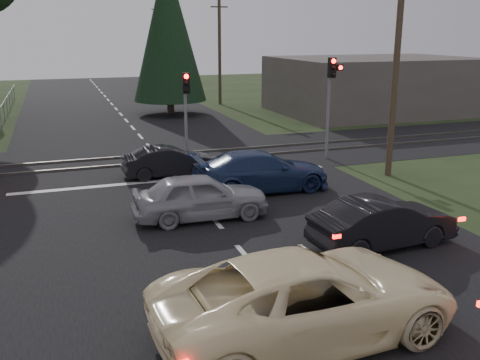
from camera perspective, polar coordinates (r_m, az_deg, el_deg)
name	(u,v)px	position (r m, az deg, el deg)	size (l,w,h in m)	color
ground	(246,257)	(14.49, 0.68, -8.17)	(120.00, 120.00, 0.00)	#203116
road	(169,169)	(23.65, -7.56, 1.17)	(14.00, 100.00, 0.01)	black
rail_corridor	(160,159)	(25.56, -8.49, 2.22)	(120.00, 8.00, 0.01)	black
stop_line	(178,179)	(21.95, -6.60, 0.09)	(13.00, 0.35, 0.00)	silver
rail_near	(164,162)	(24.79, -8.14, 1.92)	(120.00, 0.12, 0.10)	#59544C
rail_far	(157,155)	(26.32, -8.82, 2.69)	(120.00, 0.12, 0.10)	#59544C
traffic_signal_right	(331,88)	(25.17, 9.72, 9.61)	(0.68, 0.48, 4.70)	slate
traffic_signal_center	(186,102)	(23.99, -5.78, 8.25)	(0.32, 0.48, 4.10)	slate
utility_pole_near	(397,60)	(22.63, 16.36, 12.16)	(1.80, 0.26, 9.00)	#4C3D2D
utility_pole_mid	(220,46)	(44.44, -2.20, 14.14)	(1.80, 0.26, 9.00)	#4C3D2D
utility_pole_far	(160,41)	(68.73, -8.52, 14.49)	(1.80, 0.26, 9.00)	#4C3D2D
conifer_tree	(168,29)	(39.30, -7.69, 15.67)	(5.20, 5.20, 11.00)	#473D33
fence_left	(0,131)	(35.61, -24.27, 4.77)	(0.10, 36.00, 1.20)	slate
building_right	(374,85)	(41.35, 14.13, 9.80)	(14.00, 10.00, 4.00)	#59514C
cream_coupe	(307,297)	(10.72, 7.15, -12.28)	(2.82, 6.11, 1.70)	#FFEBB6
dark_hatchback	(383,223)	(15.43, 15.00, -4.44)	(1.47, 4.22, 1.39)	black
silver_car	(200,196)	(17.15, -4.25, -1.75)	(1.75, 4.34, 1.48)	gray
blue_sedan	(261,171)	(20.10, 2.25, 0.93)	(2.12, 5.23, 1.52)	navy
dark_car_far	(169,161)	(22.38, -7.60, 1.97)	(1.32, 3.78, 1.24)	black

